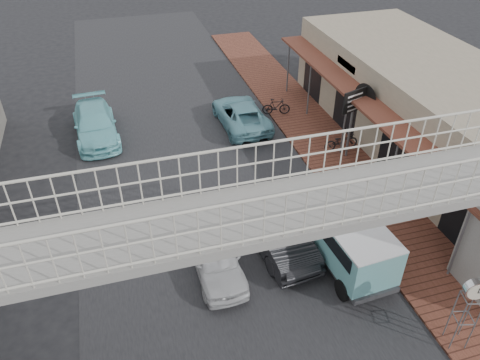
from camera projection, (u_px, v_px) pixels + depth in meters
ground at (226, 256)px, 16.47m from camera, size 120.00×120.00×0.00m
road_strip at (226, 256)px, 16.46m from camera, size 10.00×60.00×0.01m
sidewalk at (352, 178)px, 20.27m from camera, size 3.00×40.00×0.10m
shophouse_row at (438, 114)px, 20.95m from camera, size 7.20×18.00×4.00m
footbridge at (265, 274)px, 11.50m from camera, size 16.40×2.40×6.34m
white_hatchback at (215, 257)px, 15.55m from camera, size 1.56×3.71×1.25m
dark_sedan at (275, 228)px, 16.54m from camera, size 2.03×4.69×1.50m
angkot_curb at (241, 114)px, 23.85m from camera, size 2.28×4.71×1.29m
angkot_far at (95, 124)px, 22.84m from camera, size 2.25×4.94×1.40m
angkot_van at (348, 237)px, 15.44m from camera, size 2.07×4.10×1.95m
motorcycle_near at (341, 141)px, 21.82m from camera, size 1.70×0.62×0.89m
motorcycle_far at (276, 107)px, 24.75m from camera, size 1.54×0.76×0.89m
street_clock at (475, 292)px, 12.29m from camera, size 0.65×0.59×2.53m
arrow_sign at (368, 97)px, 20.45m from camera, size 2.05×1.37×3.40m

